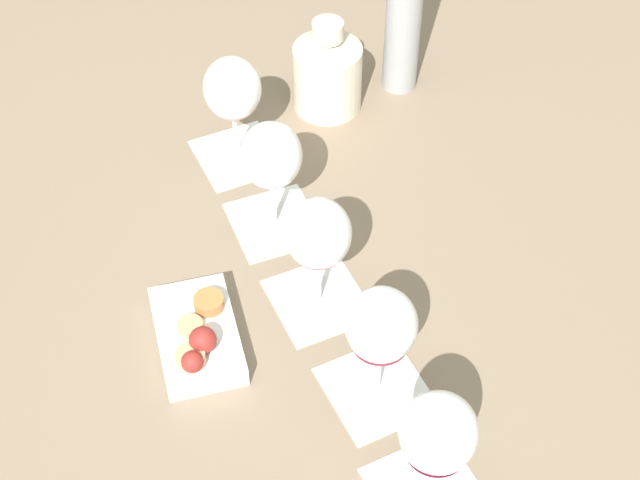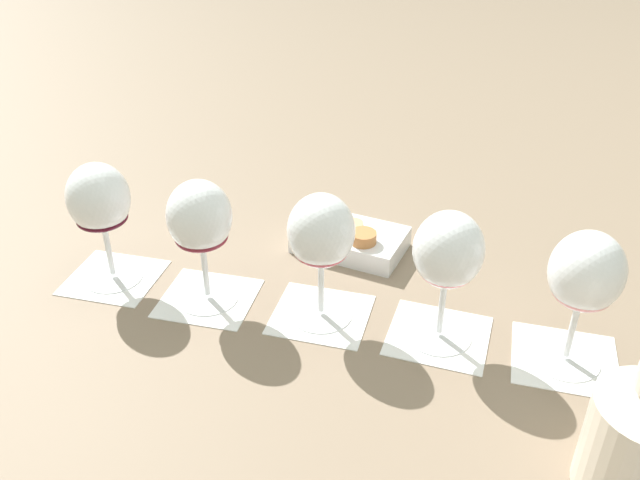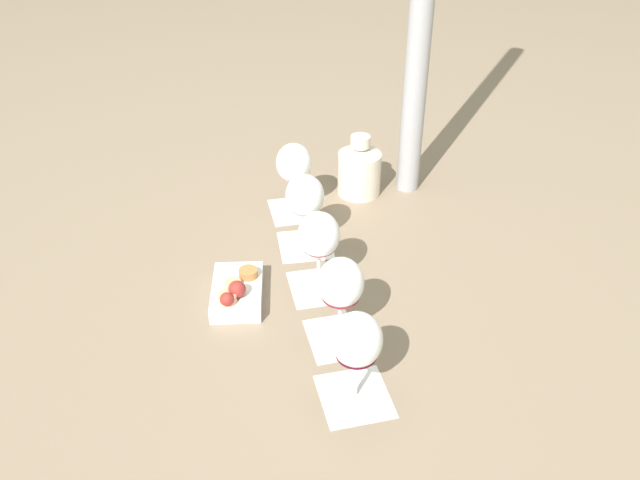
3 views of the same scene
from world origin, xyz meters
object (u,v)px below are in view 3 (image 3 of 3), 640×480
(snack_dish, at_px, (237,291))
(wine_glass_4, at_px, (357,344))
(wine_glass_2, at_px, (319,239))
(wine_glass_0, at_px, (294,167))
(wine_glass_1, at_px, (305,200))
(ceramic_vase, at_px, (359,169))
(wine_glass_3, at_px, (341,287))

(snack_dish, bearing_deg, wine_glass_4, 1.78)
(wine_glass_2, bearing_deg, snack_dish, -115.43)
(wine_glass_0, distance_m, wine_glass_2, 0.28)
(wine_glass_1, bearing_deg, wine_glass_0, 151.63)
(wine_glass_0, relative_size, wine_glass_4, 1.00)
(wine_glass_2, relative_size, wine_glass_4, 1.00)
(wine_glass_0, height_order, snack_dish, wine_glass_0)
(wine_glass_1, height_order, ceramic_vase, wine_glass_1)
(wine_glass_1, height_order, wine_glass_2, same)
(wine_glass_4, distance_m, ceramic_vase, 0.64)
(wine_glass_2, bearing_deg, wine_glass_3, -24.76)
(wine_glass_4, relative_size, snack_dish, 0.94)
(wine_glass_1, height_order, wine_glass_4, same)
(wine_glass_0, xyz_separation_m, ceramic_vase, (0.03, 0.17, -0.05))
(wine_glass_1, distance_m, wine_glass_3, 0.29)
(wine_glass_2, height_order, snack_dish, wine_glass_2)
(wine_glass_2, relative_size, ceramic_vase, 1.12)
(wine_glass_1, bearing_deg, wine_glass_2, -27.51)
(wine_glass_3, height_order, wine_glass_4, same)
(wine_glass_2, xyz_separation_m, wine_glass_3, (0.13, -0.06, 0.00))
(wine_glass_3, bearing_deg, snack_dish, -158.03)
(wine_glass_3, bearing_deg, wine_glass_4, -30.65)
(wine_glass_2, bearing_deg, wine_glass_1, 152.49)
(wine_glass_0, relative_size, wine_glass_3, 1.00)
(wine_glass_1, xyz_separation_m, ceramic_vase, (-0.09, 0.23, -0.05))
(wine_glass_3, bearing_deg, wine_glass_1, 153.87)
(wine_glass_0, bearing_deg, wine_glass_1, -28.37)
(wine_glass_2, distance_m, wine_glass_4, 0.28)
(wine_glass_0, distance_m, wine_glass_1, 0.14)
(wine_glass_3, xyz_separation_m, ceramic_vase, (-0.35, 0.36, -0.05))
(wine_glass_0, bearing_deg, wine_glass_3, -26.86)
(snack_dish, bearing_deg, wine_glass_0, 123.86)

